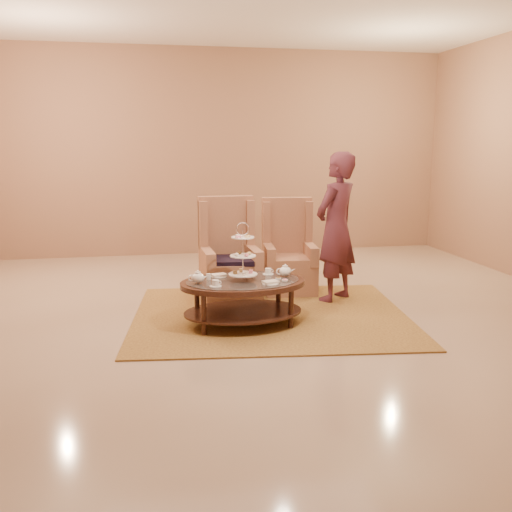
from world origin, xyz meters
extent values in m
plane|color=tan|center=(0.00, 0.00, 0.00)|extent=(8.00, 8.00, 0.00)
cube|color=silver|center=(0.00, 0.00, 0.00)|extent=(8.00, 8.00, 0.02)
cube|color=#966B51|center=(0.00, 4.00, 1.75)|extent=(8.00, 0.04, 3.50)
cube|color=#A4823A|center=(0.10, 0.10, 0.01)|extent=(3.31, 2.87, 0.02)
cylinder|color=black|center=(-0.71, -0.44, 0.22)|extent=(0.06, 0.06, 0.44)
cylinder|color=black|center=(0.21, -0.38, 0.22)|extent=(0.06, 0.06, 0.44)
cylinder|color=black|center=(-0.73, 0.04, 0.22)|extent=(0.06, 0.06, 0.44)
cylinder|color=black|center=(0.18, 0.10, 0.22)|extent=(0.06, 0.06, 0.44)
cylinder|color=white|center=(-0.26, -0.17, 0.77)|extent=(0.01, 0.01, 0.55)
torus|color=white|center=(-0.26, -0.17, 1.05)|extent=(0.14, 0.02, 0.14)
cylinder|color=white|center=(-0.26, -0.17, 0.56)|extent=(0.32, 0.32, 0.01)
cylinder|color=white|center=(-0.26, -0.17, 0.76)|extent=(0.29, 0.29, 0.01)
cylinder|color=white|center=(-0.26, -0.17, 0.96)|extent=(0.25, 0.25, 0.01)
cylinder|color=#D46C7C|center=(-0.18, -0.17, 0.59)|extent=(0.05, 0.05, 0.03)
cylinder|color=tan|center=(-0.27, -0.09, 0.59)|extent=(0.05, 0.05, 0.03)
cylinder|color=brown|center=(-0.35, -0.17, 0.59)|extent=(0.05, 0.05, 0.03)
cylinder|color=beige|center=(-0.26, -0.25, 0.59)|extent=(0.05, 0.05, 0.03)
ellipsoid|color=tan|center=(-0.19, -0.14, 0.78)|extent=(0.05, 0.05, 0.03)
ellipsoid|color=brown|center=(-0.29, -0.10, 0.78)|extent=(0.05, 0.05, 0.03)
ellipsoid|color=beige|center=(-0.33, -0.20, 0.78)|extent=(0.05, 0.05, 0.03)
ellipsoid|color=#D46C7C|center=(-0.24, -0.24, 0.78)|extent=(0.05, 0.05, 0.03)
cube|color=brown|center=(-0.21, -0.13, 0.97)|extent=(0.05, 0.04, 0.02)
cube|color=beige|center=(-0.30, -0.12, 0.97)|extent=(0.05, 0.04, 0.02)
cube|color=#D46C7C|center=(-0.31, -0.21, 0.97)|extent=(0.05, 0.04, 0.02)
cube|color=tan|center=(-0.22, -0.22, 0.97)|extent=(0.05, 0.04, 0.02)
ellipsoid|color=white|center=(-0.74, -0.22, 0.56)|extent=(0.14, 0.14, 0.10)
cylinder|color=white|center=(-0.74, -0.22, 0.61)|extent=(0.06, 0.06, 0.01)
sphere|color=white|center=(-0.74, -0.22, 0.63)|extent=(0.02, 0.02, 0.02)
cone|color=white|center=(-0.66, -0.21, 0.56)|extent=(0.08, 0.03, 0.06)
torus|color=white|center=(-0.81, -0.22, 0.56)|extent=(0.07, 0.02, 0.07)
ellipsoid|color=white|center=(0.21, -0.09, 0.56)|extent=(0.14, 0.14, 0.10)
cylinder|color=white|center=(0.21, -0.09, 0.61)|extent=(0.06, 0.06, 0.01)
sphere|color=white|center=(0.21, -0.09, 0.63)|extent=(0.02, 0.02, 0.02)
cone|color=white|center=(0.30, -0.08, 0.56)|extent=(0.08, 0.03, 0.06)
torus|color=white|center=(0.15, -0.09, 0.56)|extent=(0.07, 0.02, 0.07)
cylinder|color=white|center=(-0.58, -0.38, 0.50)|extent=(0.13, 0.13, 0.01)
cylinder|color=white|center=(-0.58, -0.38, 0.54)|extent=(0.07, 0.07, 0.06)
torus|color=white|center=(-0.54, -0.38, 0.54)|extent=(0.04, 0.01, 0.04)
cylinder|color=white|center=(0.05, 0.04, 0.50)|extent=(0.13, 0.13, 0.01)
cylinder|color=white|center=(0.05, 0.04, 0.54)|extent=(0.07, 0.07, 0.06)
torus|color=white|center=(0.10, 0.05, 0.54)|extent=(0.04, 0.01, 0.04)
cylinder|color=white|center=(-0.49, 0.04, 0.50)|extent=(0.18, 0.18, 0.01)
cube|color=beige|center=(-0.49, 0.04, 0.52)|extent=(0.18, 0.15, 0.02)
cylinder|color=white|center=(-0.01, -0.37, 0.50)|extent=(0.18, 0.18, 0.01)
cube|color=beige|center=(-0.01, -0.37, 0.52)|extent=(0.18, 0.15, 0.02)
cylinder|color=white|center=(-0.62, -0.08, 0.53)|extent=(0.05, 0.05, 0.07)
cylinder|color=white|center=(0.16, -0.30, 0.51)|extent=(0.06, 0.06, 0.02)
cylinder|color=#D46C7C|center=(0.16, -0.30, 0.52)|extent=(0.05, 0.05, 0.01)
cylinder|color=white|center=(0.11, -0.20, 0.51)|extent=(0.06, 0.06, 0.02)
cylinder|color=brown|center=(0.11, -0.20, 0.52)|extent=(0.05, 0.05, 0.01)
cylinder|color=white|center=(-0.69, 0.00, 0.51)|extent=(0.06, 0.06, 0.02)
cylinder|color=beige|center=(-0.69, 0.00, 0.52)|extent=(0.05, 0.05, 0.01)
cube|color=#A26B4C|center=(-0.26, 0.81, 0.21)|extent=(0.71, 0.71, 0.41)
cube|color=#A26B4C|center=(-0.26, 0.76, 0.46)|extent=(0.60, 0.60, 0.10)
cube|color=#A26B4C|center=(-0.27, 1.09, 0.64)|extent=(0.69, 0.16, 1.27)
cube|color=#A26B4C|center=(-0.56, 1.04, 0.93)|extent=(0.11, 0.22, 0.59)
cube|color=#A26B4C|center=(0.02, 1.06, 0.93)|extent=(0.11, 0.22, 0.59)
cube|color=#A26B4C|center=(-0.54, 0.75, 0.54)|extent=(0.14, 0.62, 0.25)
cube|color=#A26B4C|center=(0.03, 0.77, 0.54)|extent=(0.14, 0.62, 0.25)
cube|color=black|center=(-0.26, 0.73, 0.53)|extent=(0.59, 0.54, 0.06)
cube|color=#A26B4C|center=(0.55, 1.08, 0.20)|extent=(0.72, 0.72, 0.39)
cube|color=#A26B4C|center=(0.55, 1.04, 0.44)|extent=(0.61, 0.61, 0.09)
cube|color=#A26B4C|center=(0.58, 1.35, 0.61)|extent=(0.66, 0.19, 1.22)
cube|color=#A26B4C|center=(0.30, 1.34, 0.89)|extent=(0.11, 0.21, 0.56)
cube|color=#A26B4C|center=(0.85, 1.29, 0.89)|extent=(0.11, 0.21, 0.56)
cube|color=#A26B4C|center=(0.28, 1.06, 0.51)|extent=(0.17, 0.60, 0.24)
cube|color=#A26B4C|center=(0.82, 1.01, 0.51)|extent=(0.17, 0.60, 0.24)
imported|color=#51232D|center=(1.01, 0.60, 0.91)|extent=(0.79, 0.76, 1.82)
camera|label=1|loc=(-1.21, -5.94, 1.92)|focal=40.00mm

